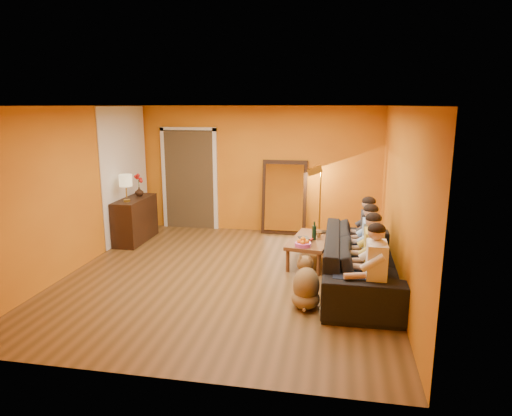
% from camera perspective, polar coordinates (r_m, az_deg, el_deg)
% --- Properties ---
extents(room_shell, '(5.00, 5.50, 2.60)m').
position_cam_1_polar(room_shell, '(7.18, -2.94, 2.22)').
color(room_shell, brown).
rests_on(room_shell, ground).
extents(white_accent, '(0.02, 1.90, 2.58)m').
position_cam_1_polar(white_accent, '(9.31, -16.01, 4.17)').
color(white_accent, white).
rests_on(white_accent, wall_left).
extents(doorway_recess, '(1.06, 0.30, 2.10)m').
position_cam_1_polar(doorway_recess, '(9.97, -8.08, 3.62)').
color(doorway_recess, '#3F2D19').
rests_on(doorway_recess, floor).
extents(door_jamb_left, '(0.08, 0.06, 2.20)m').
position_cam_1_polar(door_jamb_left, '(10.05, -11.39, 3.57)').
color(door_jamb_left, white).
rests_on(door_jamb_left, wall_back).
extents(door_jamb_right, '(0.08, 0.06, 2.20)m').
position_cam_1_polar(door_jamb_right, '(9.69, -5.10, 3.43)').
color(door_jamb_right, white).
rests_on(door_jamb_right, wall_back).
extents(door_header, '(1.22, 0.06, 0.08)m').
position_cam_1_polar(door_header, '(9.74, -8.51, 9.73)').
color(door_header, white).
rests_on(door_header, wall_back).
extents(mirror_frame, '(0.92, 0.27, 1.51)m').
position_cam_1_polar(mirror_frame, '(9.38, 3.55, 1.35)').
color(mirror_frame, black).
rests_on(mirror_frame, floor).
extents(mirror_glass, '(0.78, 0.21, 1.35)m').
position_cam_1_polar(mirror_glass, '(9.34, 3.53, 1.30)').
color(mirror_glass, white).
rests_on(mirror_glass, mirror_frame).
extents(sideboard, '(0.44, 1.18, 0.85)m').
position_cam_1_polar(sideboard, '(9.20, -14.86, -1.43)').
color(sideboard, black).
rests_on(sideboard, floor).
extents(table_lamp, '(0.24, 0.24, 0.51)m').
position_cam_1_polar(table_lamp, '(8.79, -15.93, 2.40)').
color(table_lamp, beige).
rests_on(table_lamp, sideboard).
extents(sofa, '(2.67, 1.04, 0.78)m').
position_cam_1_polar(sofa, '(6.86, 12.96, -6.49)').
color(sofa, black).
rests_on(sofa, floor).
extents(coffee_table, '(0.80, 1.30, 0.42)m').
position_cam_1_polar(coffee_table, '(7.79, 6.86, -5.30)').
color(coffee_table, brown).
rests_on(coffee_table, floor).
extents(floor_lamp, '(0.32, 0.26, 1.44)m').
position_cam_1_polar(floor_lamp, '(8.96, 8.00, 0.45)').
color(floor_lamp, gold).
rests_on(floor_lamp, floor).
extents(dog, '(0.39, 0.59, 0.68)m').
position_cam_1_polar(dog, '(6.11, 6.31, -9.13)').
color(dog, olive).
rests_on(dog, floor).
extents(person_far_left, '(0.70, 0.44, 1.22)m').
position_cam_1_polar(person_far_left, '(5.85, 14.74, -7.69)').
color(person_far_left, white).
rests_on(person_far_left, sofa).
extents(person_mid_left, '(0.70, 0.44, 1.22)m').
position_cam_1_polar(person_mid_left, '(6.37, 14.40, -5.98)').
color(person_mid_left, gold).
rests_on(person_mid_left, sofa).
extents(person_mid_right, '(0.70, 0.44, 1.22)m').
position_cam_1_polar(person_mid_right, '(6.89, 14.10, -4.53)').
color(person_mid_right, '#98BBEC').
rests_on(person_mid_right, sofa).
extents(person_far_right, '(0.70, 0.44, 1.22)m').
position_cam_1_polar(person_far_right, '(7.42, 13.85, -3.28)').
color(person_far_right, '#323136').
rests_on(person_far_right, sofa).
extents(fruit_bowl, '(0.26, 0.26, 0.16)m').
position_cam_1_polar(fruit_bowl, '(7.28, 5.90, -4.18)').
color(fruit_bowl, '#D84CA0').
rests_on(fruit_bowl, coffee_table).
extents(wine_bottle, '(0.07, 0.07, 0.31)m').
position_cam_1_polar(wine_bottle, '(7.63, 7.28, -2.83)').
color(wine_bottle, black).
rests_on(wine_bottle, coffee_table).
extents(tumbler, '(0.13, 0.13, 0.09)m').
position_cam_1_polar(tumbler, '(7.82, 7.84, -3.29)').
color(tumbler, '#B27F3F').
rests_on(tumbler, coffee_table).
extents(laptop, '(0.37, 0.34, 0.02)m').
position_cam_1_polar(laptop, '(8.05, 8.34, -3.09)').
color(laptop, black).
rests_on(laptop, coffee_table).
extents(book_lower, '(0.23, 0.29, 0.03)m').
position_cam_1_polar(book_lower, '(7.54, 5.43, -4.10)').
color(book_lower, black).
rests_on(book_lower, coffee_table).
extents(book_mid, '(0.25, 0.30, 0.02)m').
position_cam_1_polar(book_mid, '(7.54, 5.52, -3.92)').
color(book_mid, red).
rests_on(book_mid, book_lower).
extents(book_upper, '(0.22, 0.26, 0.02)m').
position_cam_1_polar(book_upper, '(7.52, 5.43, -3.81)').
color(book_upper, black).
rests_on(book_upper, book_mid).
extents(vase, '(0.17, 0.17, 0.18)m').
position_cam_1_polar(vase, '(9.31, -14.39, 2.00)').
color(vase, black).
rests_on(vase, sideboard).
extents(flowers, '(0.17, 0.17, 0.45)m').
position_cam_1_polar(flowers, '(9.27, -14.48, 3.56)').
color(flowers, red).
rests_on(flowers, vase).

